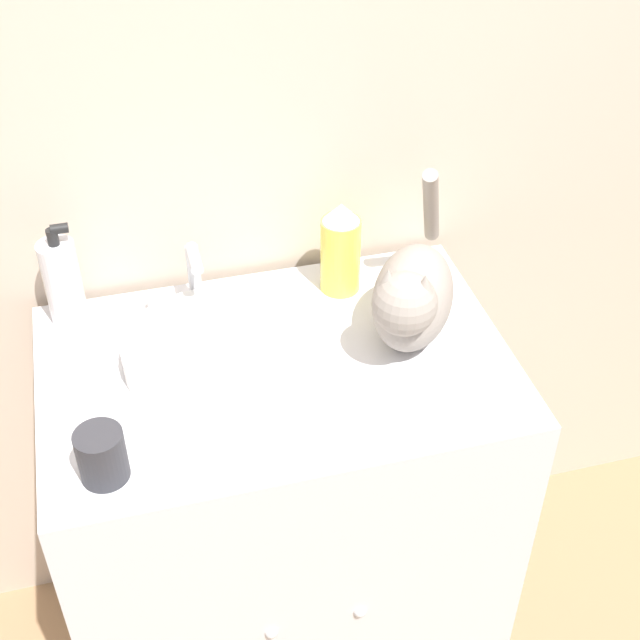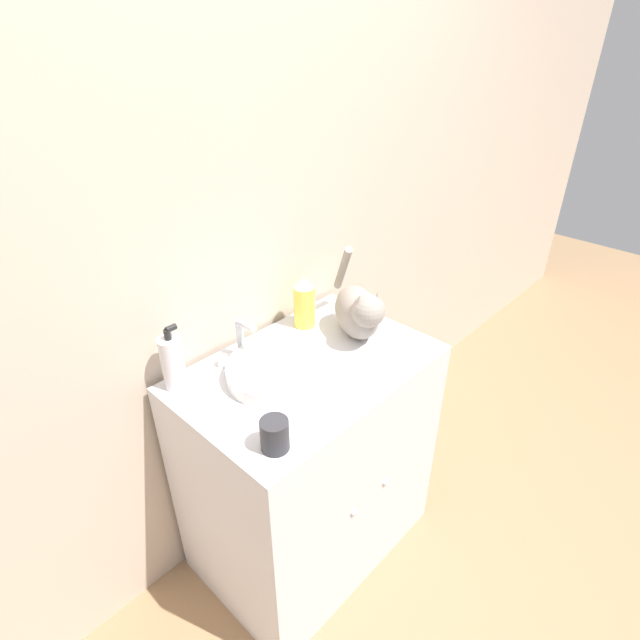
% 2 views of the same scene
% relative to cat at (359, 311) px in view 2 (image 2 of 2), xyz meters
% --- Properties ---
extents(ground_plane, '(8.00, 8.00, 0.00)m').
position_rel_cat_xyz_m(ground_plane, '(-0.24, -0.27, -0.95)').
color(ground_plane, '#997551').
extents(wall_back, '(6.00, 0.05, 2.50)m').
position_rel_cat_xyz_m(wall_back, '(-0.24, 0.31, 0.30)').
color(wall_back, '#C6B29E').
rests_on(wall_back, ground_plane).
extents(vanity_cabinet, '(0.82, 0.56, 0.86)m').
position_rel_cat_xyz_m(vanity_cabinet, '(-0.24, -0.00, -0.53)').
color(vanity_cabinet, silver).
rests_on(vanity_cabinet, ground_plane).
extents(sink_basin, '(0.30, 0.30, 0.05)m').
position_rel_cat_xyz_m(sink_basin, '(-0.35, 0.03, -0.07)').
color(sink_basin, white).
rests_on(sink_basin, vanity_cabinet).
extents(faucet, '(0.18, 0.09, 0.14)m').
position_rel_cat_xyz_m(faucet, '(-0.35, 0.19, -0.04)').
color(faucet, silver).
rests_on(faucet, vanity_cabinet).
extents(cat, '(0.24, 0.35, 0.28)m').
position_rel_cat_xyz_m(cat, '(0.00, 0.00, 0.00)').
color(cat, gray).
rests_on(cat, vanity_cabinet).
extents(soap_bottle, '(0.07, 0.07, 0.21)m').
position_rel_cat_xyz_m(soap_bottle, '(-0.58, 0.21, -0.01)').
color(soap_bottle, silver).
rests_on(soap_bottle, vanity_cabinet).
extents(spray_bottle, '(0.08, 0.08, 0.19)m').
position_rel_cat_xyz_m(spray_bottle, '(-0.08, 0.18, -0.01)').
color(spray_bottle, '#EADB4C').
rests_on(spray_bottle, vanity_cabinet).
extents(cup, '(0.07, 0.07, 0.09)m').
position_rel_cat_xyz_m(cup, '(-0.55, -0.18, -0.06)').
color(cup, '#2D2D33').
rests_on(cup, vanity_cabinet).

